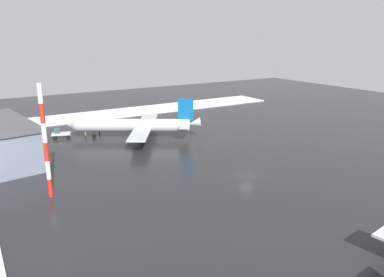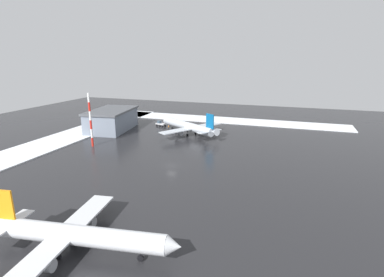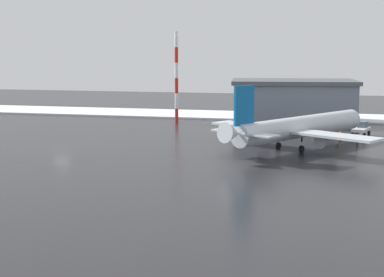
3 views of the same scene
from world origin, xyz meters
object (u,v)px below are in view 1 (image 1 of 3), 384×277
Objects in this scene: pushback_tug at (60,133)px; antenna_mast at (45,142)px; ground_crew_by_nose_gear at (127,121)px; ground_crew_mid_apron at (86,135)px; ground_crew_near_tug at (99,130)px; airplane_far_rear at (136,125)px.

antenna_mast is at bearing 92.02° from pushback_tug.
antenna_mast is at bearing -81.63° from ground_crew_by_nose_gear.
ground_crew_near_tug is (-2.53, 4.42, 0.00)m from ground_crew_mid_apron.
airplane_far_rear is 19.49m from pushback_tug.
antenna_mast reaches higher than ground_crew_by_nose_gear.
pushback_tug is 9.92m from ground_crew_near_tug.
airplane_far_rear reaches higher than pushback_tug.
antenna_mast is at bearing -117.25° from ground_crew_mid_apron.
ground_crew_near_tug is at bearing 27.42° from ground_crew_mid_apron.
ground_crew_by_nose_gear is at bearing -71.56° from airplane_far_rear.
ground_crew_by_nose_gear is 51.57m from antenna_mast.
antenna_mast reaches higher than ground_crew_mid_apron.
airplane_far_rear is at bearing 134.80° from antenna_mast.
pushback_tug is (-9.89, -16.67, -2.07)m from airplane_far_rear.
ground_crew_near_tug is at bearing -20.67° from airplane_far_rear.
pushback_tug is at bearing 165.11° from antenna_mast.
ground_crew_mid_apron is (3.53, 5.44, -0.31)m from pushback_tug.
pushback_tug is 6.50m from ground_crew_mid_apron.
airplane_far_rear is 6.05× the size of pushback_tug.
ground_crew_near_tug is at bearing 150.93° from antenna_mast.
pushback_tug is 2.95× the size of ground_crew_by_nose_gear.
antenna_mast reaches higher than airplane_far_rear.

